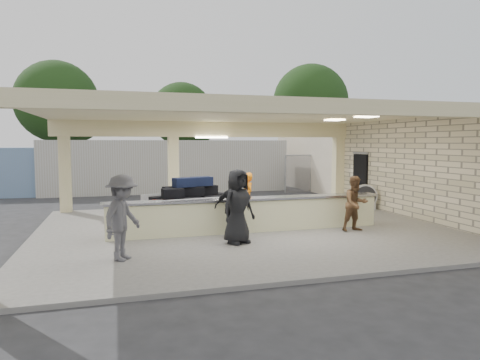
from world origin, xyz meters
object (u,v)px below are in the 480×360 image
object	(u,v)px
baggage_counter	(249,215)
drum_fan	(365,196)
passenger_b	(232,208)
passenger_c	(123,218)
car_white_b	(330,171)
baggage_handler	(247,197)
car_white_a	(331,173)
passenger_d	(238,206)
container_white	(168,166)
car_dark	(262,170)
luggage_cart	(189,200)
passenger_a	(356,204)

from	to	relation	value
baggage_counter	drum_fan	world-z (taller)	baggage_counter
passenger_b	passenger_c	distance (m)	3.28
baggage_counter	car_white_b	world-z (taller)	car_white_b
baggage_handler	car_white_a	size ratio (longest dim) A/B	0.31
passenger_c	passenger_d	size ratio (longest dim) A/B	0.99
passenger_b	passenger_c	size ratio (longest dim) A/B	0.86
car_white_b	container_white	size ratio (longest dim) A/B	0.37
drum_fan	passenger_b	size ratio (longest dim) A/B	0.60
drum_fan	passenger_b	distance (m)	6.97
baggage_handler	car_dark	bearing A→B (deg)	156.25
passenger_d	passenger_b	bearing A→B (deg)	63.27
baggage_handler	car_white_b	distance (m)	16.70
car_white_b	drum_fan	bearing A→B (deg)	161.00
baggage_handler	car_white_b	bearing A→B (deg)	140.16
luggage_cart	passenger_d	distance (m)	2.52
drum_fan	passenger_a	size ratio (longest dim) A/B	0.60
baggage_handler	car_dark	xyz separation A→B (m)	(5.56, 14.54, -0.12)
passenger_c	car_white_a	size ratio (longest dim) A/B	0.36
baggage_counter	baggage_handler	distance (m)	1.46
drum_fan	car_dark	bearing A→B (deg)	113.09
drum_fan	passenger_b	xyz separation A→B (m)	(-6.18, -3.21, 0.29)
drum_fan	passenger_a	bearing A→B (deg)	-101.07
passenger_d	car_dark	xyz separation A→B (m)	(6.65, 17.25, -0.27)
drum_fan	car_white_a	bearing A→B (deg)	93.67
luggage_cart	car_dark	xyz separation A→B (m)	(7.51, 14.89, -0.15)
passenger_a	passenger_c	xyz separation A→B (m)	(-6.55, -1.32, 0.14)
car_white_a	baggage_handler	bearing A→B (deg)	156.51
car_white_b	car_white_a	bearing A→B (deg)	157.17
baggage_handler	passenger_d	size ratio (longest dim) A/B	0.85
baggage_counter	container_white	bearing A→B (deg)	94.65
passenger_a	passenger_d	bearing A→B (deg)	-175.59
passenger_b	car_white_a	world-z (taller)	passenger_b
car_white_a	baggage_counter	bearing A→B (deg)	158.59
luggage_cart	baggage_handler	bearing A→B (deg)	-1.78
passenger_c	container_white	bearing A→B (deg)	21.64
passenger_c	car_white_b	distance (m)	21.91
passenger_a	luggage_cart	bearing A→B (deg)	154.48
passenger_a	car_dark	distance (m)	17.01
baggage_counter	passenger_d	distance (m)	1.59
luggage_cart	car_white_b	world-z (taller)	luggage_cart
luggage_cart	passenger_b	xyz separation A→B (m)	(0.89, -1.62, -0.03)
passenger_d	car_white_a	distance (m)	17.14
drum_fan	passenger_c	world-z (taller)	passenger_c
passenger_a	car_dark	size ratio (longest dim) A/B	0.34
passenger_a	passenger_b	xyz separation A→B (m)	(-3.67, 0.24, 0.00)
baggage_counter	container_white	world-z (taller)	container_white
car_white_a	car_white_b	xyz separation A→B (m)	(1.06, 2.18, 0.01)
passenger_c	passenger_d	world-z (taller)	passenger_d
passenger_a	passenger_d	xyz separation A→B (m)	(-3.70, -0.51, 0.15)
baggage_handler	passenger_d	xyz separation A→B (m)	(-1.09, -2.71, 0.15)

